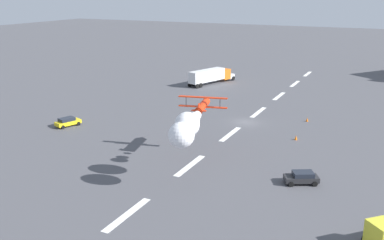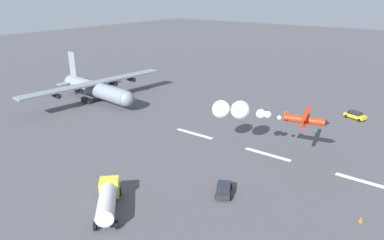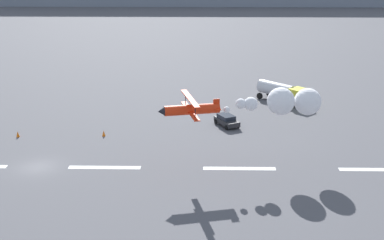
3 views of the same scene
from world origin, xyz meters
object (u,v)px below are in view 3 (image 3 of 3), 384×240
traffic_cone_far (104,133)px  fuel_tanker_truck (283,91)px  traffic_cone_near (18,134)px  airport_staff_sedan (227,120)px  stunt_biplane_red (278,103)px

traffic_cone_far → fuel_tanker_truck: bearing=32.8°
traffic_cone_near → traffic_cone_far: same height
airport_staff_sedan → traffic_cone_far: 16.54m
airport_staff_sedan → traffic_cone_far: airport_staff_sedan is taller
airport_staff_sedan → traffic_cone_near: bearing=-169.5°
fuel_tanker_truck → airport_staff_sedan: size_ratio=1.72×
fuel_tanker_truck → traffic_cone_far: bearing=-147.2°
stunt_biplane_red → airport_staff_sedan: (-5.00, 12.92, -6.27)m
airport_staff_sedan → traffic_cone_near: 27.30m
airport_staff_sedan → traffic_cone_far: (-15.93, -4.42, -0.44)m
stunt_biplane_red → traffic_cone_far: size_ratio=23.86×
stunt_biplane_red → fuel_tanker_truck: (4.08, 24.63, -5.35)m
stunt_biplane_red → traffic_cone_near: bearing=166.0°
airport_staff_sedan → traffic_cone_far: size_ratio=5.92×
airport_staff_sedan → traffic_cone_near: (-26.84, -4.98, -0.44)m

